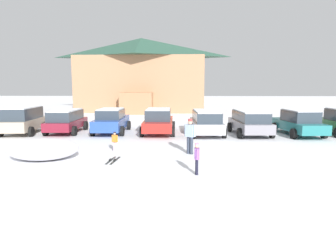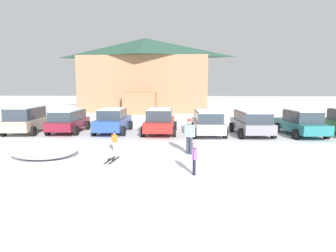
{
  "view_description": "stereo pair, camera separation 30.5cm",
  "coord_description": "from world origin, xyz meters",
  "px_view_note": "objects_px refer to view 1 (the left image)",
  "views": [
    {
      "loc": [
        -0.04,
        -8.38,
        3.24
      ],
      "look_at": [
        -0.52,
        6.83,
        1.15
      ],
      "focal_mm": 32.0,
      "sensor_mm": 36.0,
      "label": 1
    },
    {
      "loc": [
        0.26,
        -8.37,
        3.24
      ],
      "look_at": [
        -0.52,
        6.83,
        1.15
      ],
      "focal_mm": 32.0,
      "sensor_mm": 36.0,
      "label": 2
    }
  ],
  "objects_px": {
    "ski_lodge": "(142,74)",
    "skier_child_in_purple_jacket": "(197,157)",
    "parked_silver_wagon": "(206,122)",
    "plowed_snow_pile": "(44,149)",
    "parked_maroon_van": "(66,120)",
    "parked_teal_hatchback": "(299,122)",
    "parked_blue_hatchback": "(111,120)",
    "parked_grey_wagon": "(250,122)",
    "skier_adult_in_blue_parka": "(190,134)",
    "skier_child_in_orange_jacket": "(115,141)",
    "pair_of_skis": "(113,160)",
    "parked_beige_suv": "(23,120)",
    "parked_red_sedan": "(159,121)"
  },
  "relations": [
    {
      "from": "parked_maroon_van",
      "to": "parked_teal_hatchback",
      "type": "bearing_deg",
      "value": -1.77
    },
    {
      "from": "parked_maroon_van",
      "to": "plowed_snow_pile",
      "type": "distance_m",
      "value": 7.4
    },
    {
      "from": "parked_blue_hatchback",
      "to": "parked_silver_wagon",
      "type": "xyz_separation_m",
      "value": [
        6.36,
        -0.61,
        0.02
      ]
    },
    {
      "from": "parked_silver_wagon",
      "to": "plowed_snow_pile",
      "type": "height_order",
      "value": "parked_silver_wagon"
    },
    {
      "from": "skier_child_in_purple_jacket",
      "to": "plowed_snow_pile",
      "type": "distance_m",
      "value": 6.96
    },
    {
      "from": "parked_maroon_van",
      "to": "skier_child_in_purple_jacket",
      "type": "relative_size",
      "value": 3.59
    },
    {
      "from": "ski_lodge",
      "to": "parked_maroon_van",
      "type": "height_order",
      "value": "ski_lodge"
    },
    {
      "from": "parked_maroon_van",
      "to": "skier_child_in_purple_jacket",
      "type": "distance_m",
      "value": 12.48
    },
    {
      "from": "parked_beige_suv",
      "to": "parked_silver_wagon",
      "type": "relative_size",
      "value": 0.9
    },
    {
      "from": "parked_red_sedan",
      "to": "parked_grey_wagon",
      "type": "distance_m",
      "value": 6.0
    },
    {
      "from": "skier_child_in_orange_jacket",
      "to": "pair_of_skis",
      "type": "height_order",
      "value": "skier_child_in_orange_jacket"
    },
    {
      "from": "parked_blue_hatchback",
      "to": "parked_teal_hatchback",
      "type": "xyz_separation_m",
      "value": [
        12.34,
        -0.57,
        -0.01
      ]
    },
    {
      "from": "parked_blue_hatchback",
      "to": "parked_red_sedan",
      "type": "xyz_separation_m",
      "value": [
        3.23,
        -0.14,
        0.0
      ]
    },
    {
      "from": "skier_adult_in_blue_parka",
      "to": "skier_child_in_orange_jacket",
      "type": "bearing_deg",
      "value": 175.01
    },
    {
      "from": "parked_blue_hatchback",
      "to": "skier_adult_in_blue_parka",
      "type": "bearing_deg",
      "value": -50.5
    },
    {
      "from": "skier_child_in_purple_jacket",
      "to": "skier_child_in_orange_jacket",
      "type": "height_order",
      "value": "skier_child_in_purple_jacket"
    },
    {
      "from": "parked_blue_hatchback",
      "to": "skier_child_in_purple_jacket",
      "type": "distance_m",
      "value": 10.78
    },
    {
      "from": "parked_silver_wagon",
      "to": "skier_child_in_purple_jacket",
      "type": "relative_size",
      "value": 3.94
    },
    {
      "from": "parked_blue_hatchback",
      "to": "skier_child_in_orange_jacket",
      "type": "height_order",
      "value": "parked_blue_hatchback"
    },
    {
      "from": "parked_beige_suv",
      "to": "skier_child_in_orange_jacket",
      "type": "distance_m",
      "value": 8.94
    },
    {
      "from": "plowed_snow_pile",
      "to": "parked_maroon_van",
      "type": "bearing_deg",
      "value": 102.9
    },
    {
      "from": "pair_of_skis",
      "to": "parked_red_sedan",
      "type": "bearing_deg",
      "value": 78.48
    },
    {
      "from": "parked_grey_wagon",
      "to": "skier_child_in_purple_jacket",
      "type": "relative_size",
      "value": 3.87
    },
    {
      "from": "ski_lodge",
      "to": "skier_child_in_purple_jacket",
      "type": "height_order",
      "value": "ski_lodge"
    },
    {
      "from": "parked_silver_wagon",
      "to": "skier_child_in_purple_jacket",
      "type": "height_order",
      "value": "parked_silver_wagon"
    },
    {
      "from": "parked_beige_suv",
      "to": "pair_of_skis",
      "type": "bearing_deg",
      "value": -43.05
    },
    {
      "from": "parked_beige_suv",
      "to": "parked_blue_hatchback",
      "type": "height_order",
      "value": "parked_beige_suv"
    },
    {
      "from": "pair_of_skis",
      "to": "parked_blue_hatchback",
      "type": "bearing_deg",
      "value": 102.74
    },
    {
      "from": "parked_grey_wagon",
      "to": "parked_teal_hatchback",
      "type": "bearing_deg",
      "value": -0.26
    },
    {
      "from": "parked_blue_hatchback",
      "to": "parked_red_sedan",
      "type": "distance_m",
      "value": 3.23
    },
    {
      "from": "skier_child_in_purple_jacket",
      "to": "parked_silver_wagon",
      "type": "bearing_deg",
      "value": 82.48
    },
    {
      "from": "parked_beige_suv",
      "to": "parked_maroon_van",
      "type": "distance_m",
      "value": 2.75
    },
    {
      "from": "parked_beige_suv",
      "to": "pair_of_skis",
      "type": "distance_m",
      "value": 10.28
    },
    {
      "from": "skier_child_in_purple_jacket",
      "to": "skier_adult_in_blue_parka",
      "type": "relative_size",
      "value": 0.7
    },
    {
      "from": "parked_grey_wagon",
      "to": "pair_of_skis",
      "type": "bearing_deg",
      "value": -136.94
    },
    {
      "from": "skier_adult_in_blue_parka",
      "to": "parked_teal_hatchback",
      "type": "bearing_deg",
      "value": 37.59
    },
    {
      "from": "ski_lodge",
      "to": "parked_grey_wagon",
      "type": "height_order",
      "value": "ski_lodge"
    },
    {
      "from": "parked_blue_hatchback",
      "to": "parked_grey_wagon",
      "type": "height_order",
      "value": "parked_blue_hatchback"
    },
    {
      "from": "skier_child_in_purple_jacket",
      "to": "ski_lodge",
      "type": "bearing_deg",
      "value": 100.85
    },
    {
      "from": "parked_silver_wagon",
      "to": "parked_grey_wagon",
      "type": "xyz_separation_m",
      "value": [
        2.85,
        0.05,
        -0.0
      ]
    },
    {
      "from": "parked_beige_suv",
      "to": "parked_teal_hatchback",
      "type": "bearing_deg",
      "value": 0.02
    },
    {
      "from": "parked_beige_suv",
      "to": "parked_maroon_van",
      "type": "height_order",
      "value": "parked_beige_suv"
    },
    {
      "from": "parked_beige_suv",
      "to": "parked_red_sedan",
      "type": "relative_size",
      "value": 0.88
    },
    {
      "from": "parked_red_sedan",
      "to": "parked_grey_wagon",
      "type": "bearing_deg",
      "value": -3.98
    },
    {
      "from": "ski_lodge",
      "to": "parked_blue_hatchback",
      "type": "xyz_separation_m",
      "value": [
        -0.01,
        -17.61,
        -3.69
      ]
    },
    {
      "from": "skier_child_in_purple_jacket",
      "to": "skier_child_in_orange_jacket",
      "type": "distance_m",
      "value": 5.2
    },
    {
      "from": "parked_maroon_van",
      "to": "skier_adult_in_blue_parka",
      "type": "relative_size",
      "value": 2.51
    },
    {
      "from": "parked_beige_suv",
      "to": "skier_adult_in_blue_parka",
      "type": "relative_size",
      "value": 2.47
    },
    {
      "from": "skier_child_in_purple_jacket",
      "to": "plowed_snow_pile",
      "type": "xyz_separation_m",
      "value": [
        -6.61,
        2.15,
        -0.22
      ]
    },
    {
      "from": "skier_child_in_orange_jacket",
      "to": "plowed_snow_pile",
      "type": "height_order",
      "value": "skier_child_in_orange_jacket"
    }
  ]
}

